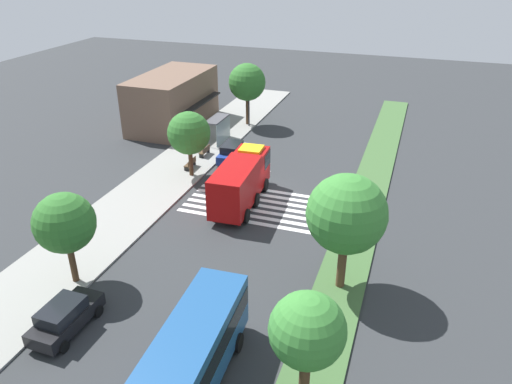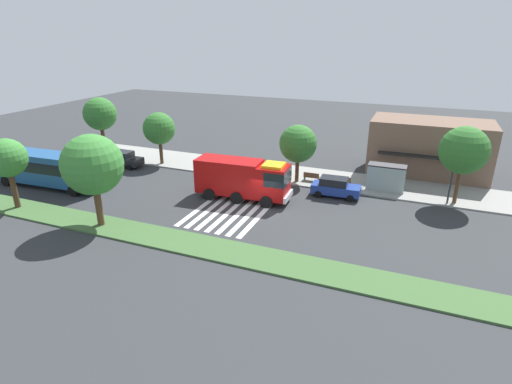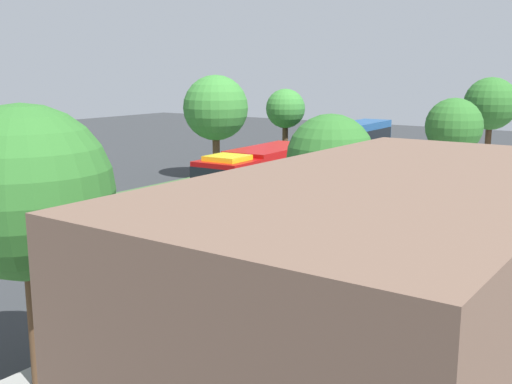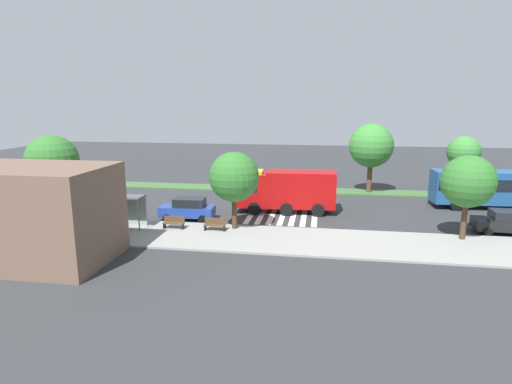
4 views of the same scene
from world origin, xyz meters
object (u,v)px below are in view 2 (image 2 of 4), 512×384
at_px(bus_stop_shelter, 386,173).
at_px(fire_truck, 245,178).
at_px(median_tree_far_west, 7,159).
at_px(median_tree_west, 92,165).
at_px(street_lamp, 454,167).
at_px(sidewalk_tree_west, 159,129).
at_px(sidewalk_tree_far_east, 464,150).
at_px(parked_car_west, 123,159).
at_px(sidewalk_tree_center, 298,144).
at_px(bench_near_shelter, 343,181).
at_px(parked_car_mid, 335,187).
at_px(bench_west_of_shelter, 311,177).
at_px(transit_bus, 46,167).
at_px(sidewalk_tree_far_west, 100,114).

bearing_deg(bus_stop_shelter, fire_truck, -149.96).
bearing_deg(median_tree_far_west, median_tree_west, 0.00).
distance_m(street_lamp, sidewalk_tree_west, 30.19).
relative_size(fire_truck, street_lamp, 1.54).
relative_size(street_lamp, sidewalk_tree_far_east, 0.83).
distance_m(parked_car_west, median_tree_west, 16.15).
bearing_deg(sidewalk_tree_center, bus_stop_shelter, 5.14).
xyz_separation_m(bench_near_shelter, sidewalk_tree_center, (-4.52, -0.72, 3.46)).
xyz_separation_m(fire_truck, street_lamp, (17.11, 5.55, 1.47)).
bearing_deg(parked_car_mid, median_tree_west, -142.50).
distance_m(bench_west_of_shelter, street_lamp, 13.06).
bearing_deg(sidewalk_tree_west, parked_car_west, -148.76).
relative_size(bus_stop_shelter, sidewalk_tree_west, 0.60).
xyz_separation_m(fire_truck, median_tree_west, (-8.29, -9.39, 2.98)).
height_order(sidewalk_tree_far_east, median_tree_west, median_tree_west).
height_order(transit_bus, sidewalk_tree_center, sidewalk_tree_center).
distance_m(bus_stop_shelter, sidewalk_tree_far_west, 33.03).
distance_m(street_lamp, sidewalk_tree_far_east, 1.57).
bearing_deg(median_tree_far_west, sidewalk_tree_center, 36.79).
height_order(fire_truck, sidewalk_tree_far_west, sidewalk_tree_far_west).
height_order(parked_car_west, median_tree_far_west, median_tree_far_west).
xyz_separation_m(sidewalk_tree_west, sidewalk_tree_center, (16.17, 0.00, -0.13)).
bearing_deg(bench_west_of_shelter, fire_truck, -123.61).
height_order(bus_stop_shelter, street_lamp, street_lamp).
relative_size(bench_west_of_shelter, sidewalk_tree_far_west, 0.23).
bearing_deg(parked_car_west, transit_bus, -106.68).
bearing_deg(median_tree_far_west, street_lamp, 23.41).
xyz_separation_m(street_lamp, sidewalk_tree_west, (-30.18, 0.40, 0.65)).
distance_m(fire_truck, median_tree_west, 12.88).
height_order(bus_stop_shelter, sidewalk_tree_far_west, sidewalk_tree_far_west).
distance_m(bench_west_of_shelter, sidewalk_tree_west, 17.89).
relative_size(median_tree_far_west, median_tree_west, 0.84).
bearing_deg(bench_near_shelter, median_tree_west, -134.71).
distance_m(parked_car_mid, sidewalk_tree_far_east, 11.19).
bearing_deg(bench_west_of_shelter, bench_near_shelter, 0.00).
distance_m(transit_bus, sidewalk_tree_far_east, 38.50).
relative_size(parked_car_west, bench_west_of_shelter, 2.72).
relative_size(transit_bus, sidewalk_tree_west, 2.04).
xyz_separation_m(bench_west_of_shelter, median_tree_west, (-12.73, -16.07, 4.45)).
xyz_separation_m(parked_car_mid, bench_west_of_shelter, (-3.04, 2.93, -0.33)).
height_order(sidewalk_tree_far_west, sidewalk_tree_far_east, sidewalk_tree_far_west).
bearing_deg(bench_near_shelter, sidewalk_tree_far_east, -4.12).
bearing_deg(parked_car_mid, bench_near_shelter, 84.79).
distance_m(bus_stop_shelter, sidewalk_tree_far_east, 6.83).
bearing_deg(sidewalk_tree_far_east, sidewalk_tree_far_west, 180.00).
relative_size(parked_car_mid, street_lamp, 0.79).
height_order(fire_truck, median_tree_far_west, median_tree_far_west).
distance_m(sidewalk_tree_west, sidewalk_tree_far_east, 30.77).
relative_size(parked_car_west, transit_bus, 0.36).
bearing_deg(street_lamp, median_tree_far_west, -156.59).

